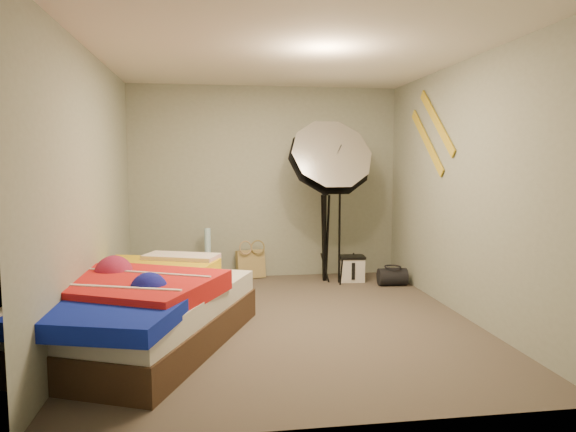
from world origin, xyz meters
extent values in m
plane|color=brown|center=(0.00, 0.00, 0.00)|extent=(4.00, 4.00, 0.00)
plane|color=silver|center=(0.00, 0.00, 2.50)|extent=(4.00, 4.00, 0.00)
plane|color=#949B8C|center=(0.00, 2.00, 1.25)|extent=(3.50, 0.00, 3.50)
plane|color=#949B8C|center=(0.00, -2.00, 1.25)|extent=(3.50, 0.00, 3.50)
plane|color=#949B8C|center=(-1.75, 0.00, 1.25)|extent=(0.00, 4.00, 4.00)
plane|color=#949B8C|center=(1.75, 0.00, 1.25)|extent=(0.00, 4.00, 4.00)
cube|color=tan|center=(-0.21, 1.90, 0.19)|extent=(0.40, 0.24, 0.38)
cylinder|color=#64B9DD|center=(-0.76, 1.74, 0.34)|extent=(0.08, 0.20, 0.69)
cube|color=silver|center=(1.06, 1.54, 0.15)|extent=(0.32, 0.24, 0.30)
cylinder|color=black|center=(1.50, 1.24, 0.11)|extent=(0.36, 0.24, 0.21)
cube|color=gold|center=(1.73, 0.60, 1.95)|extent=(0.02, 0.91, 0.78)
cube|color=gold|center=(1.73, 0.85, 1.75)|extent=(0.02, 0.91, 0.78)
cube|color=#442D1E|center=(-1.34, -0.43, 0.13)|extent=(2.11, 2.45, 0.27)
cube|color=silver|center=(-1.34, -0.43, 0.36)|extent=(2.06, 2.39, 0.18)
cube|color=gold|center=(-1.30, 0.05, 0.49)|extent=(1.38, 1.29, 0.14)
cube|color=red|center=(-1.35, -0.59, 0.51)|extent=(1.64, 1.54, 0.16)
cube|color=#0F22B1|center=(-1.44, -1.22, 0.48)|extent=(1.22, 1.08, 0.12)
cube|color=#EFADC6|center=(-1.00, 0.38, 0.53)|extent=(0.79, 0.56, 0.14)
cylinder|color=black|center=(0.88, 1.48, 0.82)|extent=(0.03, 0.03, 1.64)
cube|color=black|center=(0.88, 1.48, 1.59)|extent=(0.07, 0.07, 0.10)
cone|color=white|center=(0.71, 1.34, 1.54)|extent=(1.23, 0.90, 1.21)
cylinder|color=black|center=(0.72, 1.61, 0.55)|extent=(0.04, 0.04, 1.10)
cube|color=black|center=(0.72, 1.61, 1.16)|extent=(0.07, 0.07, 0.11)
camera|label=1|loc=(-0.67, -4.74, 1.51)|focal=32.00mm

